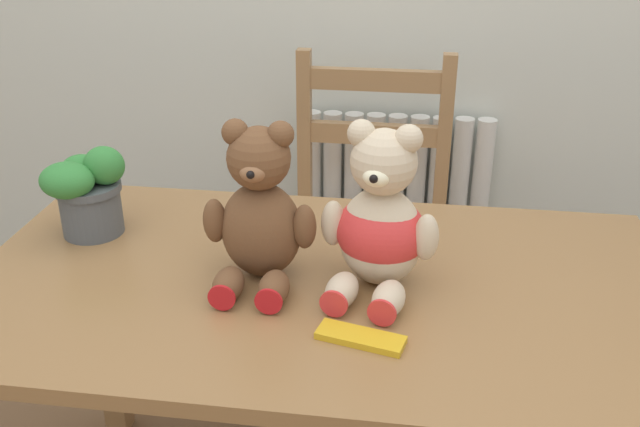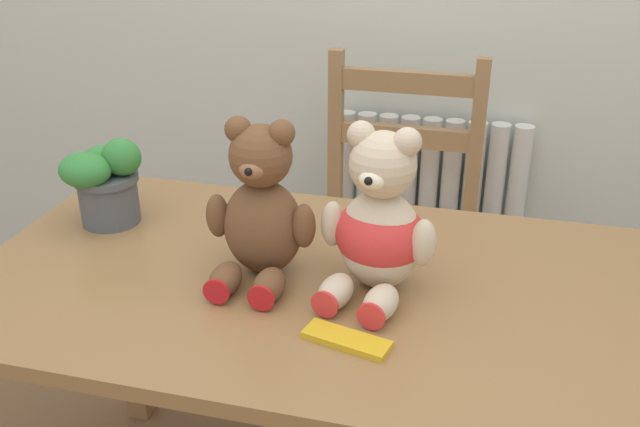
{
  "view_description": "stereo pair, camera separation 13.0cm",
  "coord_description": "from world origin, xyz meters",
  "views": [
    {
      "loc": [
        0.17,
        -0.78,
        1.43
      ],
      "look_at": [
        0.0,
        0.38,
        0.87
      ],
      "focal_mm": 40.0,
      "sensor_mm": 36.0,
      "label": 1
    },
    {
      "loc": [
        0.29,
        -0.75,
        1.43
      ],
      "look_at": [
        0.0,
        0.38,
        0.87
      ],
      "focal_mm": 40.0,
      "sensor_mm": 36.0,
      "label": 2
    }
  ],
  "objects": [
    {
      "name": "wooden_chair_behind",
      "position": [
        0.04,
        1.08,
        0.47
      ],
      "size": [
        0.45,
        0.4,
        0.98
      ],
      "rotation": [
        0.0,
        0.0,
        3.14
      ],
      "color": "#997047",
      "rests_on": "ground_plane"
    },
    {
      "name": "radiator",
      "position": [
        0.11,
        1.36,
        0.34
      ],
      "size": [
        0.61,
        0.1,
        0.75
      ],
      "color": "silver",
      "rests_on": "ground_plane"
    },
    {
      "name": "chocolate_bar",
      "position": [
        0.1,
        0.19,
        0.74
      ],
      "size": [
        0.15,
        0.08,
        0.01
      ],
      "primitive_type": "cube",
      "rotation": [
        0.0,
        0.0,
        -0.24
      ],
      "color": "gold",
      "rests_on": "dining_table"
    },
    {
      "name": "teddy_bear_left",
      "position": [
        -0.11,
        0.37,
        0.87
      ],
      "size": [
        0.21,
        0.21,
        0.31
      ],
      "rotation": [
        0.0,
        0.0,
        3.14
      ],
      "color": "brown",
      "rests_on": "dining_table"
    },
    {
      "name": "dining_table",
      "position": [
        0.0,
        0.38,
        0.63
      ],
      "size": [
        1.34,
        0.75,
        0.73
      ],
      "color": "olive",
      "rests_on": "ground_plane"
    },
    {
      "name": "potted_plant",
      "position": [
        -0.51,
        0.5,
        0.83
      ],
      "size": [
        0.16,
        0.16,
        0.19
      ],
      "color": "#4C5156",
      "rests_on": "dining_table"
    },
    {
      "name": "teddy_bear_right",
      "position": [
        0.11,
        0.38,
        0.86
      ],
      "size": [
        0.22,
        0.24,
        0.31
      ],
      "rotation": [
        0.0,
        0.0,
        2.95
      ],
      "color": "beige",
      "rests_on": "dining_table"
    }
  ]
}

